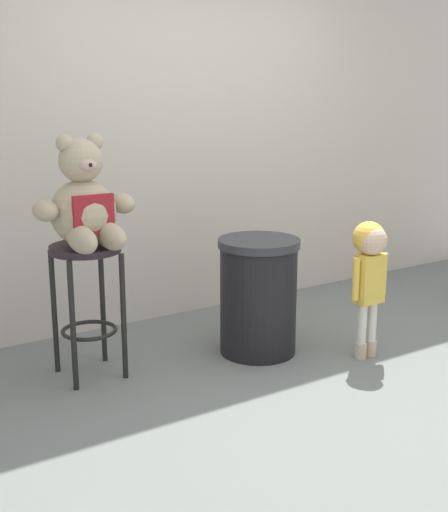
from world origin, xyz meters
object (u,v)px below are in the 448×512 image
object	(u,v)px
teddy_bear	(85,205)
child_walking	(370,260)
bar_stool_with_teddy	(87,283)
trash_bin	(258,296)

from	to	relation	value
teddy_bear	child_walking	world-z (taller)	teddy_bear
bar_stool_with_teddy	teddy_bear	world-z (taller)	teddy_bear
child_walking	teddy_bear	bearing A→B (deg)	-125.36
child_walking	bar_stool_with_teddy	bearing A→B (deg)	-126.27
trash_bin	child_walking	bearing A→B (deg)	-39.84
child_walking	trash_bin	world-z (taller)	child_walking
teddy_bear	child_walking	size ratio (longest dim) A/B	0.72
teddy_bear	trash_bin	distance (m)	1.25
teddy_bear	bar_stool_with_teddy	bearing A→B (deg)	90.00
bar_stool_with_teddy	child_walking	world-z (taller)	child_walking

